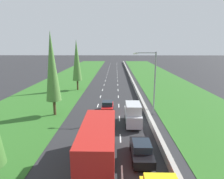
{
  "coord_description": "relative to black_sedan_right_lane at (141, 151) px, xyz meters",
  "views": [
    {
      "loc": [
        1.21,
        1.04,
        9.81
      ],
      "look_at": [
        0.4,
        44.3,
        0.28
      ],
      "focal_mm": 32.02,
      "sensor_mm": 36.0,
      "label": 1
    }
  ],
  "objects": [
    {
      "name": "street_light_mast",
      "position": [
        2.92,
        11.94,
        4.42
      ],
      "size": [
        3.2,
        0.28,
        9.0
      ],
      "color": "gray",
      "rests_on": "ground"
    },
    {
      "name": "green_sedan_centre_lane",
      "position": [
        -3.67,
        7.24,
        0.0
      ],
      "size": [
        1.82,
        4.5,
        1.64
      ],
      "color": "#237A33",
      "rests_on": "ground"
    },
    {
      "name": "grass_verge_right",
      "position": [
        10.86,
        42.98,
        -0.79
      ],
      "size": [
        14.0,
        140.0,
        0.04
      ],
      "primitive_type": "cube",
      "color": "#2D6623",
      "rests_on": "ground"
    },
    {
      "name": "median_barrier",
      "position": [
        2.21,
        42.98,
        -0.39
      ],
      "size": [
        0.44,
        120.0,
        0.85
      ],
      "primitive_type": "cube",
      "color": "#9E9B93",
      "rests_on": "ground"
    },
    {
      "name": "black_sedan_right_lane",
      "position": [
        0.0,
        0.0,
        0.0
      ],
      "size": [
        1.82,
        4.5,
        1.64
      ],
      "color": "black",
      "rests_on": "ground"
    },
    {
      "name": "poplar_tree_third",
      "position": [
        -10.86,
        28.02,
        5.82
      ],
      "size": [
        2.08,
        2.08,
        11.16
      ],
      "color": "#4C3823",
      "rests_on": "ground"
    },
    {
      "name": "silver_van_right_lane",
      "position": [
        -0.09,
        7.87,
        0.59
      ],
      "size": [
        1.96,
        4.9,
        2.82
      ],
      "color": "silver",
      "rests_on": "ground"
    },
    {
      "name": "red_hatchback_centre_lane",
      "position": [
        -3.49,
        12.77,
        0.02
      ],
      "size": [
        1.74,
        3.9,
        1.72
      ],
      "color": "red",
      "rests_on": "ground"
    },
    {
      "name": "poplar_tree_second",
      "position": [
        -11.05,
        11.29,
        6.15
      ],
      "size": [
        2.1,
        2.1,
        11.82
      ],
      "color": "#4C3823",
      "rests_on": "ground"
    },
    {
      "name": "grass_verge_left",
      "position": [
        -16.14,
        42.98,
        -0.79
      ],
      "size": [
        14.0,
        140.0,
        0.04
      ],
      "primitive_type": "cube",
      "color": "#2D6623",
      "rests_on": "ground"
    },
    {
      "name": "red_box_truck_centre_lane",
      "position": [
        -3.56,
        -1.64,
        1.37
      ],
      "size": [
        2.46,
        9.4,
        4.18
      ],
      "color": "black",
      "rests_on": "ground"
    },
    {
      "name": "lane_markings",
      "position": [
        -3.49,
        42.98,
        -0.81
      ],
      "size": [
        3.64,
        116.0,
        0.01
      ],
      "color": "white",
      "rests_on": "ground"
    },
    {
      "name": "ground_plane",
      "position": [
        -3.49,
        42.98,
        -0.81
      ],
      "size": [
        300.0,
        300.0,
        0.0
      ],
      "primitive_type": "plane",
      "color": "#28282B",
      "rests_on": "ground"
    }
  ]
}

